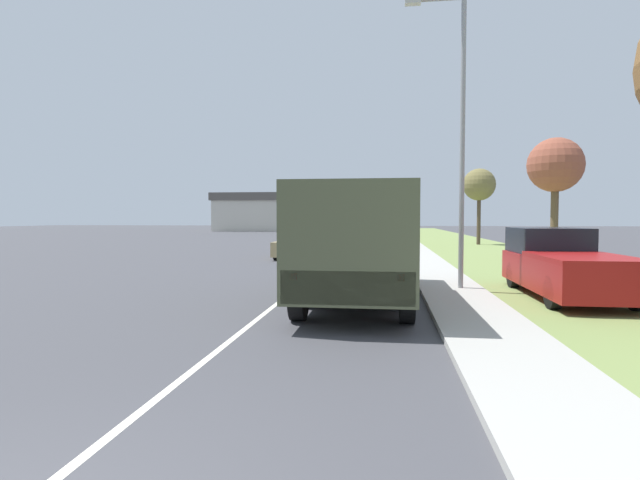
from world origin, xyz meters
The scene contains 13 objects.
ground_plane centered at (0.00, 40.00, 0.00)m, with size 180.00×180.00×0.00m, color #424247.
lane_centre_stripe centered at (0.00, 40.00, 0.00)m, with size 0.12×120.00×0.00m.
sidewalk_right centered at (4.50, 40.00, 0.06)m, with size 1.80×120.00×0.12m.
grass_strip_right centered at (8.90, 40.00, 0.01)m, with size 7.00×120.00×0.02m.
military_truck centered at (1.96, 10.15, 1.59)m, with size 2.48×7.73×2.78m.
car_nearest_ahead centered at (-2.03, 23.52, 0.73)m, with size 1.71×4.42×1.65m.
car_second_ahead centered at (1.87, 31.63, 0.77)m, with size 1.94×4.15×1.73m.
car_third_ahead centered at (-1.49, 47.75, 0.71)m, with size 1.94×4.71×1.57m.
pickup_truck centered at (7.32, 11.71, 0.86)m, with size 2.03×5.42×1.79m.
lamp_post centered at (4.57, 12.21, 4.92)m, with size 1.69×0.24×8.22m.
tree_mid_right centered at (10.57, 22.60, 4.52)m, with size 2.56×2.56×5.85m.
tree_far_right centered at (9.85, 37.84, 4.63)m, with size 2.49×2.49×5.91m.
building_distant centered at (-15.94, 77.31, 3.03)m, with size 16.61×11.89×5.99m.
Camera 1 is at (2.62, -2.25, 2.10)m, focal length 28.00 mm.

